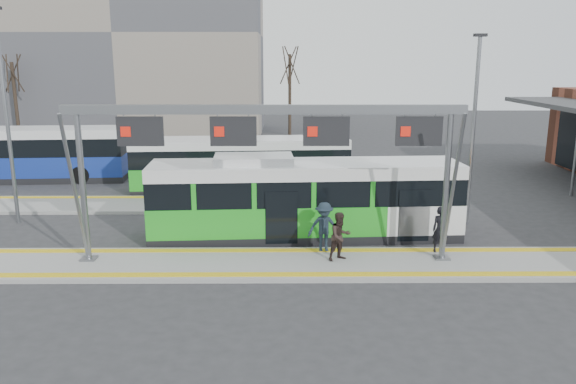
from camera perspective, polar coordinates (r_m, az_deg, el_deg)
name	(u,v)px	position (r m, az deg, el deg)	size (l,w,h in m)	color
ground	(280,266)	(18.98, -0.79, -7.54)	(120.00, 120.00, 0.00)	#2D2D30
platform_main	(280,264)	(18.95, -0.80, -7.33)	(22.00, 3.00, 0.15)	gray
platform_second	(197,205)	(26.91, -9.24, -1.26)	(20.00, 3.00, 0.15)	gray
tactile_main	(280,262)	(18.92, -0.80, -7.08)	(22.00, 2.65, 0.02)	yellow
tactile_second	(200,197)	(27.99, -8.89, -0.51)	(20.00, 0.35, 0.02)	yellow
gantry	(269,138)	(18.17, -1.93, 5.54)	(13.00, 1.68, 5.20)	slate
apartment_block	(131,33)	(55.63, -15.70, 15.31)	(24.50, 12.50, 18.40)	gray
hero_bus	(304,200)	(21.63, 1.66, -0.81)	(11.92, 3.16, 3.24)	black
bg_bus_green	(241,165)	(29.48, -4.77, 2.73)	(11.30, 3.06, 2.79)	black
bg_bus_blue	(23,155)	(35.38, -25.36, 3.43)	(11.69, 3.32, 3.01)	black
passenger_a	(441,230)	(20.36, 15.24, -3.70)	(0.59, 0.39, 1.63)	black
passenger_b	(340,236)	(18.95, 5.32, -4.50)	(0.80, 0.63, 1.65)	#2E221E
passenger_c	(324,227)	(19.74, 3.69, -3.57)	(1.14, 0.66, 1.77)	#1B2731
tree_left	(237,65)	(50.91, -5.20, 12.68)	(1.40, 1.40, 8.30)	#382B21
tree_mid	(290,66)	(51.58, 0.19, 12.70)	(1.40, 1.40, 8.25)	#382B21
tree_far	(13,74)	(51.45, -26.18, 10.73)	(1.40, 1.40, 7.49)	#382B21
lamp_west	(6,113)	(25.74, -26.71, 7.17)	(0.50, 0.25, 8.78)	slate
lamp_east	(473,126)	(24.25, 18.33, 6.39)	(0.50, 0.25, 7.76)	slate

